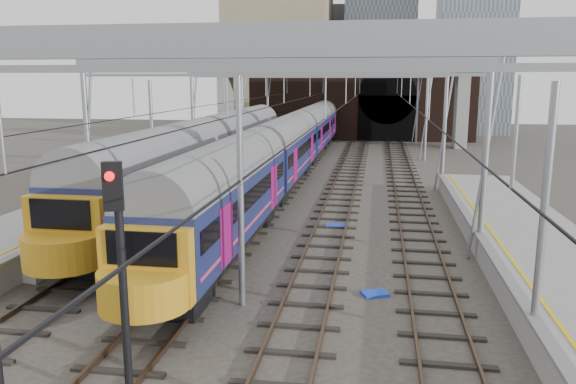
% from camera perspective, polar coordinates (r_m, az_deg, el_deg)
% --- Properties ---
extents(ground, '(160.00, 160.00, 0.00)m').
position_cam_1_polar(ground, '(16.46, -6.34, -14.00)').
color(ground, '#38332D').
rests_on(ground, ground).
extents(tracks, '(14.40, 80.00, 0.22)m').
position_cam_1_polar(tracks, '(30.41, 1.14, -1.94)').
color(tracks, '#4C3828').
rests_on(tracks, ground).
extents(overhead_line, '(16.80, 80.00, 8.00)m').
position_cam_1_polar(overhead_line, '(36.03, 2.64, 10.65)').
color(overhead_line, gray).
rests_on(overhead_line, ground).
extents(retaining_wall, '(28.00, 2.75, 9.00)m').
position_cam_1_polar(retaining_wall, '(66.35, 6.86, 9.00)').
color(retaining_wall, black).
rests_on(retaining_wall, ground).
extents(overbridge, '(28.00, 3.00, 9.25)m').
position_cam_1_polar(overbridge, '(60.45, 5.33, 11.58)').
color(overbridge, gray).
rests_on(overbridge, ground).
extents(city_skyline, '(37.50, 27.50, 60.00)m').
position_cam_1_polar(city_skyline, '(85.39, 8.55, 18.06)').
color(city_skyline, tan).
rests_on(city_skyline, ground).
extents(train_main, '(2.67, 61.66, 4.63)m').
position_cam_1_polar(train_main, '(44.94, 1.28, 5.49)').
color(train_main, black).
rests_on(train_main, ground).
extents(train_second, '(2.82, 32.67, 4.85)m').
position_cam_1_polar(train_second, '(34.43, -8.03, 3.72)').
color(train_second, black).
rests_on(train_second, ground).
extents(signal_near_centre, '(0.42, 0.49, 5.45)m').
position_cam_1_polar(signal_near_centre, '(12.13, -16.68, -6.65)').
color(signal_near_centre, black).
rests_on(signal_near_centre, ground).
extents(relay_cabinet, '(0.73, 0.64, 1.28)m').
position_cam_1_polar(relay_cabinet, '(21.87, -24.49, -6.67)').
color(relay_cabinet, silver).
rests_on(relay_cabinet, ground).
extents(equip_cover_b, '(0.99, 0.73, 0.11)m').
position_cam_1_polar(equip_cover_b, '(27.37, 4.83, -3.42)').
color(equip_cover_b, blue).
rests_on(equip_cover_b, ground).
extents(equip_cover_c, '(1.02, 0.89, 0.10)m').
position_cam_1_polar(equip_cover_c, '(19.14, 8.82, -10.16)').
color(equip_cover_c, blue).
rests_on(equip_cover_c, ground).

